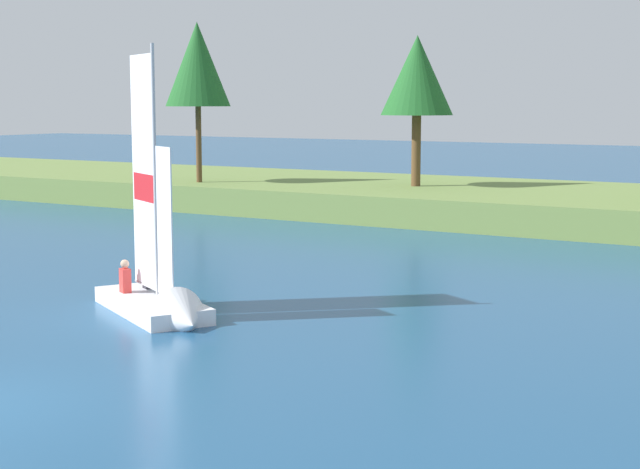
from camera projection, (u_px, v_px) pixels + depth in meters
shore_bank at (551, 205)px, 39.67m from camera, size 80.00×11.54×1.15m
shoreline_tree_left at (197, 65)px, 43.37m from camera, size 2.88×2.88×7.05m
shoreline_tree_midleft at (417, 76)px, 41.39m from camera, size 3.05×3.05×6.34m
sailboat at (164, 300)px, 21.42m from camera, size 4.41×3.29×6.42m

